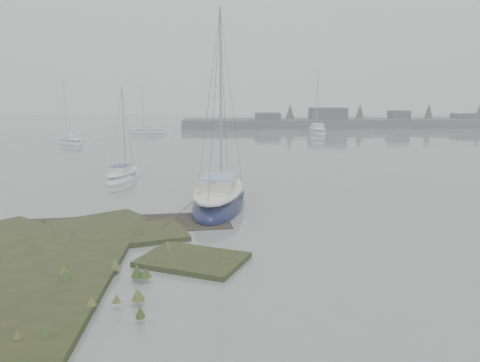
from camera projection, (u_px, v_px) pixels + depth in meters
The scene contains 7 objects.
ground at pixel (202, 152), 46.35m from camera, with size 160.00×160.00×0.00m, color slate.
far_shoreline at pixel (366, 122), 78.86m from camera, with size 60.00×8.00×4.15m.
sailboat_main at pixel (219, 200), 24.35m from camera, with size 3.60×8.01×10.90m.
sailboat_white at pixel (122, 177), 31.70m from camera, with size 2.36×4.93×6.68m.
sailboat_far_a at pixel (70, 142), 53.22m from camera, with size 4.93×5.29×7.69m.
sailboat_far_b at pixel (317, 132), 66.06m from camera, with size 2.68×6.97×9.66m.
sailboat_far_c at pixel (149, 132), 67.13m from camera, with size 5.40×2.09×7.48m.
Camera 1 is at (1.34, -16.19, 5.91)m, focal length 35.00 mm.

